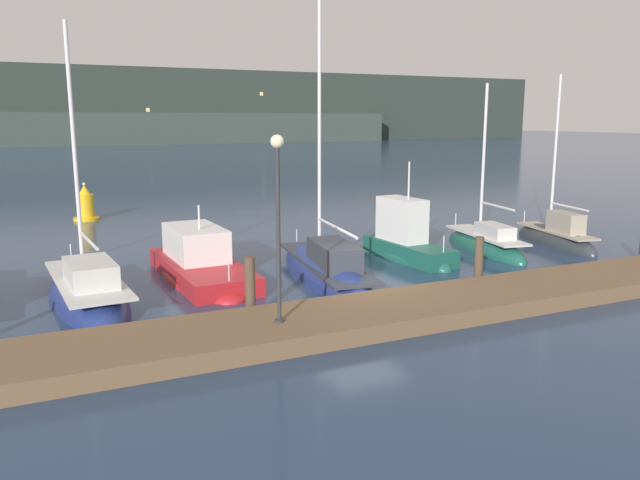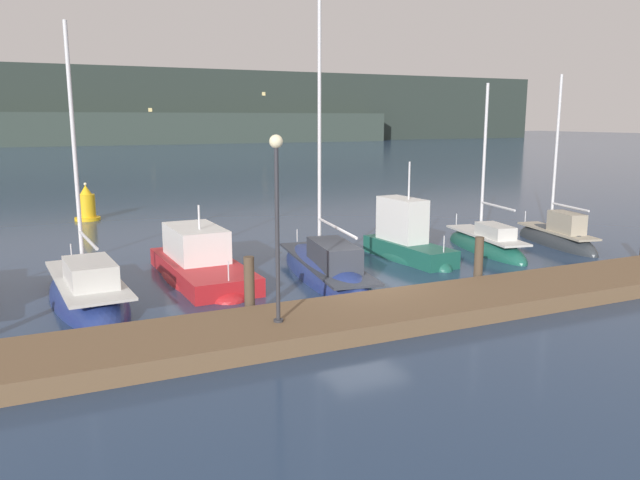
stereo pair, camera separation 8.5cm
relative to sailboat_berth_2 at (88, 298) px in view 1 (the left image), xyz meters
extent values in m
plane|color=navy|center=(7.62, -2.77, -0.11)|extent=(400.00, 400.00, 0.00)
cube|color=brown|center=(7.62, -5.22, 0.11)|extent=(30.58, 2.80, 0.45)
cylinder|color=#4C3D2D|center=(3.81, -3.57, 0.75)|extent=(0.28, 0.28, 1.72)
cylinder|color=#4C3D2D|center=(11.43, -3.57, 0.71)|extent=(0.28, 0.28, 1.65)
ellipsoid|color=navy|center=(0.00, 0.05, -0.11)|extent=(2.50, 6.93, 1.67)
cube|color=silver|center=(0.00, 0.05, 0.57)|extent=(2.10, 5.82, 0.08)
cube|color=silver|center=(0.05, -0.76, 0.94)|extent=(1.37, 2.26, 0.67)
cylinder|color=silver|center=(-0.04, 0.60, 4.24)|extent=(0.12, 0.12, 7.34)
cylinder|color=silver|center=(0.06, -0.80, 1.88)|extent=(0.29, 2.81, 0.09)
cylinder|color=silver|center=(-0.22, 3.18, 0.82)|extent=(0.04, 0.04, 0.50)
ellipsoid|color=red|center=(3.73, 1.24, -0.11)|extent=(2.58, 6.79, 1.16)
cube|color=red|center=(3.73, 1.24, 0.18)|extent=(2.37, 6.11, 0.59)
cube|color=silver|center=(3.71, 1.91, 1.02)|extent=(1.70, 3.01, 1.09)
cube|color=black|center=(3.67, 3.25, 1.18)|extent=(1.43, 0.27, 0.49)
cylinder|color=silver|center=(3.73, 1.37, 1.97)|extent=(0.07, 0.07, 0.81)
cylinder|color=silver|center=(3.82, -1.58, 0.78)|extent=(0.04, 0.04, 0.60)
ellipsoid|color=navy|center=(7.63, -0.19, -0.11)|extent=(2.99, 8.31, 1.67)
cube|color=#333842|center=(7.63, -0.19, 0.39)|extent=(2.51, 6.98, 0.08)
cube|color=#333842|center=(7.50, -1.16, 0.83)|extent=(1.47, 2.73, 0.81)
cylinder|color=silver|center=(7.73, 0.46, 5.87)|extent=(0.12, 0.12, 10.96)
cylinder|color=silver|center=(7.46, -1.40, 1.78)|extent=(0.62, 3.72, 0.09)
cylinder|color=silver|center=(8.16, 3.51, 0.64)|extent=(0.04, 0.04, 0.50)
ellipsoid|color=#195647|center=(11.66, 0.80, -0.11)|extent=(1.82, 4.89, 1.28)
cube|color=#195647|center=(11.66, 0.80, 0.22)|extent=(1.66, 4.40, 0.66)
cube|color=silver|center=(11.62, 1.28, 1.37)|extent=(1.15, 2.18, 1.66)
cube|color=black|center=(11.55, 2.24, 1.62)|extent=(0.90, 0.37, 0.73)
cylinder|color=silver|center=(11.65, 0.90, 2.91)|extent=(0.07, 0.07, 1.41)
cylinder|color=silver|center=(11.81, -1.20, 0.84)|extent=(0.04, 0.04, 0.60)
ellipsoid|color=#195647|center=(15.39, 0.85, -0.11)|extent=(2.38, 5.87, 1.46)
cube|color=silver|center=(15.39, 0.85, 0.54)|extent=(2.00, 4.93, 0.08)
cube|color=silver|center=(15.27, 0.18, 0.83)|extent=(1.15, 1.95, 0.50)
cylinder|color=silver|center=(15.47, 1.30, 3.56)|extent=(0.12, 0.12, 6.04)
cylinder|color=silver|center=(15.26, 0.11, 1.82)|extent=(0.51, 2.41, 0.09)
cylinder|color=silver|center=(15.85, 3.44, 0.79)|extent=(0.04, 0.04, 0.50)
ellipsoid|color=#2D3338|center=(18.94, 0.58, -0.11)|extent=(2.28, 5.51, 1.61)
cube|color=#A39984|center=(18.94, 0.58, 0.49)|extent=(1.91, 4.63, 0.08)
cube|color=#A39984|center=(18.82, -0.05, 0.95)|extent=(1.07, 1.83, 0.85)
cylinder|color=silver|center=(19.03, 1.00, 3.74)|extent=(0.12, 0.12, 6.51)
cylinder|color=silver|center=(18.79, -0.19, 1.62)|extent=(0.57, 2.40, 0.09)
cylinder|color=silver|center=(19.43, 3.00, 0.74)|extent=(0.04, 0.04, 0.50)
cylinder|color=gold|center=(1.30, 16.00, -0.03)|extent=(1.32, 1.32, 0.16)
cylinder|color=gold|center=(1.30, 16.00, 0.66)|extent=(0.88, 0.88, 1.22)
cone|color=gold|center=(1.30, 16.00, 1.52)|extent=(0.62, 0.62, 0.50)
sphere|color=#F9EAB7|center=(1.30, 16.00, 1.82)|extent=(0.16, 0.16, 0.16)
cylinder|color=#2D2D33|center=(3.95, -5.33, 0.37)|extent=(0.24, 0.24, 0.06)
cylinder|color=#2D2D33|center=(3.95, -5.33, 2.47)|extent=(0.10, 0.10, 4.14)
sphere|color=#F9EAB7|center=(3.95, -5.33, 4.68)|extent=(0.32, 0.32, 0.32)
cube|color=#28332D|center=(7.62, 128.29, 7.97)|extent=(240.00, 16.00, 16.17)
cube|color=#333F39|center=(4.98, 118.29, 3.16)|extent=(144.00, 10.00, 6.56)
cube|color=#F4DB8C|center=(22.98, 120.24, 7.05)|extent=(0.80, 0.10, 0.80)
cube|color=#F4DB8C|center=(30.63, 120.24, 5.84)|extent=(0.80, 0.10, 0.80)
cube|color=#F4DB8C|center=(29.93, 120.24, 4.85)|extent=(0.80, 0.10, 0.80)
cube|color=#F4DB8C|center=(48.83, 120.24, 10.83)|extent=(0.80, 0.10, 0.80)
camera|label=1|loc=(-1.30, -18.90, 5.19)|focal=35.00mm
camera|label=2|loc=(-1.22, -18.93, 5.19)|focal=35.00mm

